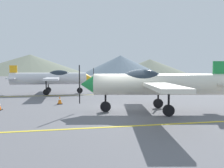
{
  "coord_description": "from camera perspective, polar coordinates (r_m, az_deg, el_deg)",
  "views": [
    {
      "loc": [
        -2.63,
        -11.63,
        2.3
      ],
      "look_at": [
        0.7,
        6.0,
        1.2
      ],
      "focal_mm": 33.85,
      "sensor_mm": 36.0,
      "label": 1
    }
  ],
  "objects": [
    {
      "name": "airplane_mid",
      "position": [
        22.05,
        -15.74,
        1.57
      ],
      "size": [
        8.23,
        9.49,
        2.85
      ],
      "color": "silver",
      "rests_on": "ground_plane"
    },
    {
      "name": "car_sedan",
      "position": [
        29.41,
        14.42,
        0.56
      ],
      "size": [
        2.53,
        4.53,
        1.62
      ],
      "color": "black",
      "rests_on": "ground_plane"
    },
    {
      "name": "traffic_cone_side",
      "position": [
        15.17,
        -13.92,
        -4.21
      ],
      "size": [
        0.36,
        0.36,
        0.59
      ],
      "color": "black",
      "rests_on": "ground_plane"
    },
    {
      "name": "hill_centerleft",
      "position": [
        138.78,
        -21.23,
        4.89
      ],
      "size": [
        72.38,
        72.38,
        12.47
      ],
      "primitive_type": "cone",
      "color": "slate",
      "rests_on": "ground_plane"
    },
    {
      "name": "hill_centerright",
      "position": [
        138.16,
        2.34,
        5.15
      ],
      "size": [
        52.44,
        52.44,
        12.55
      ],
      "primitive_type": "cone",
      "color": "slate",
      "rests_on": "ground_plane"
    },
    {
      "name": "airplane_near",
      "position": [
        12.02,
        11.18,
        0.13
      ],
      "size": [
        8.33,
        9.52,
        2.85
      ],
      "color": "silver",
      "rests_on": "ground_plane"
    },
    {
      "name": "apron_line_near",
      "position": [
        9.08,
        6.61,
        -11.14
      ],
      "size": [
        80.0,
        0.16,
        0.01
      ],
      "primitive_type": "cube",
      "color": "yellow",
      "rests_on": "ground_plane"
    },
    {
      "name": "apron_line_far",
      "position": [
        20.66,
        -3.32,
        -2.88
      ],
      "size": [
        80.0,
        0.16,
        0.01
      ],
      "primitive_type": "cube",
      "color": "yellow",
      "rests_on": "ground_plane"
    },
    {
      "name": "ground_plane",
      "position": [
        12.14,
        2.02,
        -7.41
      ],
      "size": [
        400.0,
        400.0,
        0.0
      ],
      "primitive_type": "plane",
      "color": "slate"
    },
    {
      "name": "hill_right",
      "position": [
        182.72,
        10.18,
        4.68
      ],
      "size": [
        63.19,
        63.19,
        12.44
      ],
      "primitive_type": "cone",
      "color": "slate",
      "rests_on": "ground_plane"
    }
  ]
}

